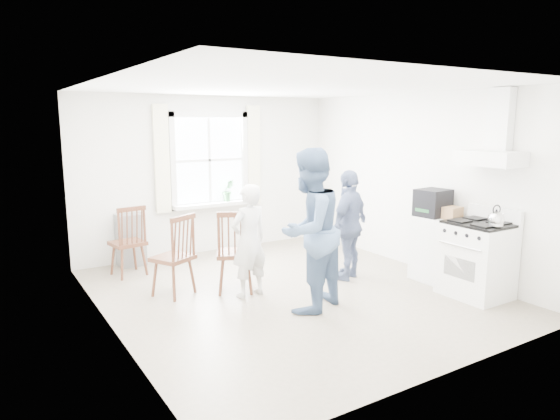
# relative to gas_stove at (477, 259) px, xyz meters

# --- Properties ---
(room_shell) EXTENTS (4.62, 5.12, 2.64)m
(room_shell) POSITION_rel_gas_stove_xyz_m (-1.91, 1.35, 0.82)
(room_shell) COLOR gray
(room_shell) RESTS_ON ground
(window_assembly) EXTENTS (1.88, 0.24, 1.70)m
(window_assembly) POSITION_rel_gas_stove_xyz_m (-1.91, 3.80, 0.98)
(window_assembly) COLOR white
(window_assembly) RESTS_ON room_shell
(range_hood) EXTENTS (0.45, 0.76, 0.94)m
(range_hood) POSITION_rel_gas_stove_xyz_m (0.16, -0.00, 1.42)
(range_hood) COLOR white
(range_hood) RESTS_ON room_shell
(shelf_unit) EXTENTS (0.40, 0.30, 0.80)m
(shelf_unit) POSITION_rel_gas_stove_xyz_m (-3.31, 3.68, -0.08)
(shelf_unit) COLOR slate
(shelf_unit) RESTS_ON ground
(gas_stove) EXTENTS (0.68, 0.76, 1.12)m
(gas_stove) POSITION_rel_gas_stove_xyz_m (0.00, 0.00, 0.00)
(gas_stove) COLOR white
(gas_stove) RESTS_ON ground
(kettle) EXTENTS (0.19, 0.19, 0.27)m
(kettle) POSITION_rel_gas_stove_xyz_m (-0.07, -0.27, 0.56)
(kettle) COLOR silver
(kettle) RESTS_ON gas_stove
(low_cabinet) EXTENTS (0.50, 0.55, 0.90)m
(low_cabinet) POSITION_rel_gas_stove_xyz_m (0.07, 0.70, -0.03)
(low_cabinet) COLOR white
(low_cabinet) RESTS_ON ground
(stereo_stack) EXTENTS (0.45, 0.41, 0.37)m
(stereo_stack) POSITION_rel_gas_stove_xyz_m (0.04, 0.78, 0.60)
(stereo_stack) COLOR black
(stereo_stack) RESTS_ON low_cabinet
(cardboard_box) EXTENTS (0.26, 0.20, 0.16)m
(cardboard_box) POSITION_rel_gas_stove_xyz_m (0.12, 0.51, 0.50)
(cardboard_box) COLOR #A2794E
(cardboard_box) RESTS_ON low_cabinet
(windsor_chair_a) EXTENTS (0.50, 0.49, 1.03)m
(windsor_chair_a) POSITION_rel_gas_stove_xyz_m (-3.46, 3.10, 0.14)
(windsor_chair_a) COLOR #472517
(windsor_chair_a) RESTS_ON ground
(windsor_chair_b) EXTENTS (0.61, 0.61, 1.09)m
(windsor_chair_b) POSITION_rel_gas_stove_xyz_m (-2.54, 1.68, 0.18)
(windsor_chair_b) COLOR #472517
(windsor_chair_b) RESTS_ON ground
(windsor_chair_c) EXTENTS (0.60, 0.59, 1.06)m
(windsor_chair_c) POSITION_rel_gas_stove_xyz_m (-3.17, 1.97, 0.16)
(windsor_chair_c) COLOR #472517
(windsor_chair_c) RESTS_ON ground
(person_left) EXTENTS (0.59, 0.59, 1.43)m
(person_left) POSITION_rel_gas_stove_xyz_m (-2.42, 1.52, 0.23)
(person_left) COLOR silver
(person_left) RESTS_ON ground
(person_mid) EXTENTS (1.20, 1.20, 1.90)m
(person_mid) POSITION_rel_gas_stove_xyz_m (-2.05, 0.75, 0.46)
(person_mid) COLOR slate
(person_mid) RESTS_ON ground
(person_right) EXTENTS (1.19, 1.19, 1.53)m
(person_right) POSITION_rel_gas_stove_xyz_m (-0.90, 1.41, 0.28)
(person_right) COLOR navy
(person_right) RESTS_ON ground
(potted_plant) EXTENTS (0.23, 0.23, 0.37)m
(potted_plant) POSITION_rel_gas_stove_xyz_m (-1.63, 3.71, 0.55)
(potted_plant) COLOR #34753D
(potted_plant) RESTS_ON window_assembly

